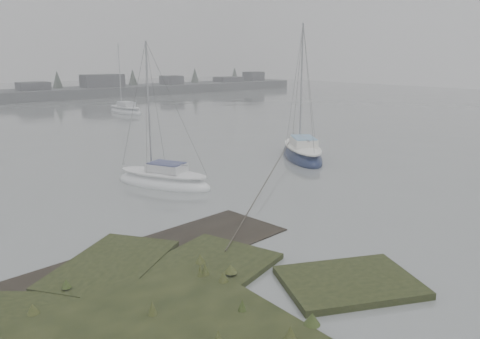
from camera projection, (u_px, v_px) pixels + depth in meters
name	position (u px, v px, depth m)	size (l,w,h in m)	color
ground	(19.00, 138.00, 35.20)	(160.00, 160.00, 0.00)	slate
far_shoreline	(141.00, 89.00, 75.51)	(60.00, 8.00, 4.15)	#4C4F51
sailboat_main	(302.00, 154.00, 28.09)	(4.96, 6.10, 8.48)	#111A3C
sailboat_white	(163.00, 181.00, 22.18)	(3.69, 5.31, 7.17)	white
sailboat_far_b	(125.00, 111.00, 50.23)	(2.30, 5.73, 7.89)	silver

